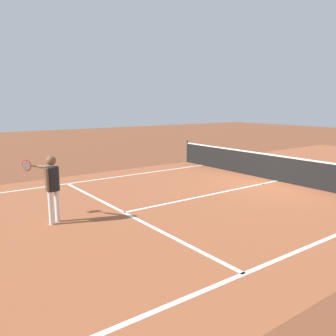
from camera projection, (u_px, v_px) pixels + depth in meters
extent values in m
plane|color=brown|center=(277.00, 181.00, 12.76)|extent=(60.00, 60.00, 0.00)
cube|color=#9E5433|center=(277.00, 181.00, 12.76)|extent=(10.62, 24.40, 0.00)
cube|color=white|center=(80.00, 182.00, 12.57)|extent=(0.10, 11.89, 0.01)
cube|color=white|center=(262.00, 266.00, 6.05)|extent=(0.10, 11.89, 0.01)
cube|color=white|center=(124.00, 212.00, 9.05)|extent=(8.22, 0.10, 0.01)
cube|color=white|center=(213.00, 194.00, 10.90)|extent=(0.10, 6.40, 0.01)
cylinder|color=#33383D|center=(187.00, 151.00, 16.79)|extent=(0.09, 0.09, 1.07)
cube|color=black|center=(277.00, 169.00, 12.68)|extent=(10.40, 0.02, 0.91)
cube|color=white|center=(278.00, 156.00, 12.59)|extent=(10.40, 0.03, 0.05)
cylinder|color=white|center=(51.00, 208.00, 8.08)|extent=(0.11, 0.11, 0.80)
cylinder|color=white|center=(57.00, 206.00, 8.29)|extent=(0.11, 0.11, 0.80)
cylinder|color=black|center=(52.00, 179.00, 8.06)|extent=(0.32, 0.32, 0.56)
sphere|color=brown|center=(51.00, 161.00, 7.98)|extent=(0.22, 0.22, 0.22)
cylinder|color=brown|center=(47.00, 180.00, 7.90)|extent=(0.08, 0.08, 0.54)
cylinder|color=brown|center=(47.00, 167.00, 8.27)|extent=(0.50, 0.36, 0.08)
cylinder|color=black|center=(34.00, 166.00, 8.41)|extent=(0.20, 0.14, 0.03)
torus|color=red|center=(27.00, 165.00, 8.49)|extent=(0.25, 0.17, 0.28)
cylinder|color=silver|center=(27.00, 165.00, 8.49)|extent=(0.14, 0.21, 0.25)
sphere|color=#CCE033|center=(262.00, 184.00, 12.15)|extent=(0.07, 0.07, 0.07)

